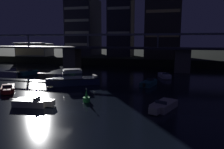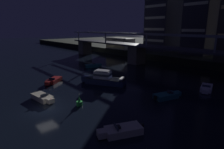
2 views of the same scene
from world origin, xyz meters
name	(u,v)px [view 2 (image 2 of 2)]	position (x,y,z in m)	size (l,w,h in m)	color
ground_plane	(46,110)	(0.00, 0.00, 0.00)	(400.00, 400.00, 0.00)	black
river_bridge	(181,55)	(0.00, 34.96, 4.29)	(94.59, 6.40, 9.38)	#605B51
tower_west_low	(164,23)	(-19.94, 56.46, 12.65)	(9.80, 13.20, 21.19)	#282833
waterfront_pavilion	(120,43)	(-35.12, 46.88, 4.44)	(12.40, 7.40, 4.70)	#B2AD9E
cabin_cruiser_near_left	(104,79)	(-4.42, 13.78, 1.05)	(8.94, 6.37, 2.79)	#19234C
speedboat_near_center	(43,97)	(-3.91, 1.10, 0.41)	(5.23, 2.34, 1.16)	beige
speedboat_near_right	(54,80)	(-11.99, 6.43, 0.41)	(4.05, 4.66, 1.16)	maroon
speedboat_mid_left	(122,131)	(11.17, 3.80, 0.41)	(3.17, 5.05, 1.16)	beige
speedboat_mid_center	(93,66)	(-19.39, 21.40, 0.41)	(2.72, 5.19, 1.16)	#196066
speedboat_mid_right	(167,96)	(8.40, 16.51, 0.41)	(2.75, 5.19, 1.16)	#196066
speedboat_far_left	(206,88)	(10.86, 25.29, 0.41)	(2.92, 5.15, 1.16)	silver
channel_buoy	(79,102)	(1.66, 4.36, 0.48)	(0.90, 0.90, 1.76)	green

